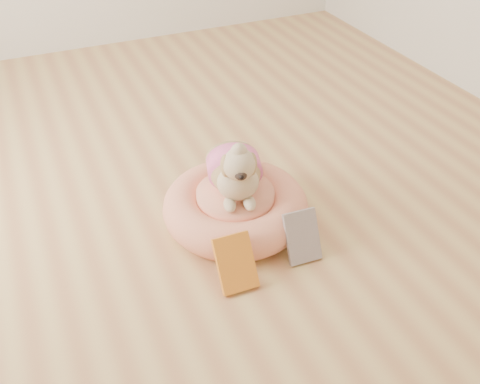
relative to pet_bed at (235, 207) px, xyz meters
name	(u,v)px	position (x,y,z in m)	size (l,w,h in m)	color
floor	(208,211)	(-0.09, 0.12, -0.08)	(4.50, 4.50, 0.00)	#BB7E4E
pet_bed	(235,207)	(0.00, 0.00, 0.00)	(0.65, 0.65, 0.17)	#EC835C
dog	(235,159)	(0.01, 0.02, 0.24)	(0.29, 0.42, 0.31)	olive
book_yellow	(236,263)	(-0.15, -0.34, 0.02)	(0.15, 0.03, 0.22)	gold
book_white	(302,237)	(0.16, -0.32, 0.02)	(0.14, 0.02, 0.22)	white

